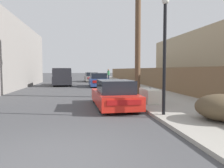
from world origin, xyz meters
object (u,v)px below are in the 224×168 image
pedestrian (108,75)px  parked_sports_car_red (114,95)px  discarded_fridge (150,95)px  car_parked_mid (98,80)px  brush_pile (222,107)px  pickup_truck (63,77)px  utility_pole (138,19)px  car_parked_far (91,77)px  street_lamp (165,46)px

pedestrian → parked_sports_car_red: bearing=-96.2°
discarded_fridge → pedestrian: pedestrian is taller
car_parked_mid → brush_pile: size_ratio=2.45×
pickup_truck → utility_pole: size_ratio=0.59×
car_parked_mid → pickup_truck: size_ratio=0.77×
car_parked_far → pickup_truck: 8.57m
utility_pole → street_lamp: utility_pole is taller
street_lamp → utility_pole: bearing=85.0°
parked_sports_car_red → brush_pile: 4.70m
car_parked_mid → car_parked_far: bearing=90.8°
car_parked_far → street_lamp: size_ratio=1.12×
pedestrian → pickup_truck: bearing=-129.8°
utility_pole → pedestrian: bearing=88.8°
parked_sports_car_red → street_lamp: size_ratio=1.03×
discarded_fridge → parked_sports_car_red: parked_sports_car_red is taller
discarded_fridge → pickup_truck: size_ratio=0.29×
pickup_truck → street_lamp: street_lamp is taller
street_lamp → brush_pile: 2.81m
car_parked_far → brush_pile: size_ratio=2.72×
discarded_fridge → car_parked_far: 21.73m
utility_pole → pedestrian: (0.37, 18.20, -3.87)m
car_parked_mid → brush_pile: (2.84, -16.16, -0.11)m
utility_pole → brush_pile: bearing=-81.5°
pickup_truck → brush_pile: (6.58, -17.99, -0.40)m
car_parked_far → brush_pile: 26.02m
brush_pile → utility_pole: bearing=98.5°
street_lamp → pedestrian: 24.03m
car_parked_far → pedestrian: pedestrian is taller
discarded_fridge → street_lamp: 3.75m
pickup_truck → pedestrian: 9.26m
parked_sports_car_red → car_parked_mid: size_ratio=1.02×
parked_sports_car_red → car_parked_mid: 12.55m
brush_pile → discarded_fridge: bearing=104.7°
brush_pile → pedestrian: 25.12m
car_parked_mid → car_parked_far: (-0.29, 9.67, -0.02)m
car_parked_far → utility_pole: size_ratio=0.51×
car_parked_mid → street_lamp: 15.19m
car_parked_far → pickup_truck: size_ratio=0.86×
pickup_truck → car_parked_mid: bearing=151.6°
car_parked_far → utility_pole: (2.09, -18.92, 4.25)m
parked_sports_car_red → utility_pole: (1.98, 3.30, 4.30)m
parked_sports_car_red → pickup_truck: pickup_truck is taller
discarded_fridge → pickup_truck: 14.85m
car_parked_far → pedestrian: 2.60m
utility_pole → pedestrian: utility_pole is taller
pickup_truck → brush_pile: size_ratio=3.17×
brush_pile → pickup_truck: bearing=110.1°
pedestrian → car_parked_far: bearing=163.7°
pickup_truck → parked_sports_car_red: bearing=101.6°
car_parked_mid → street_lamp: (1.30, -15.01, 1.95)m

